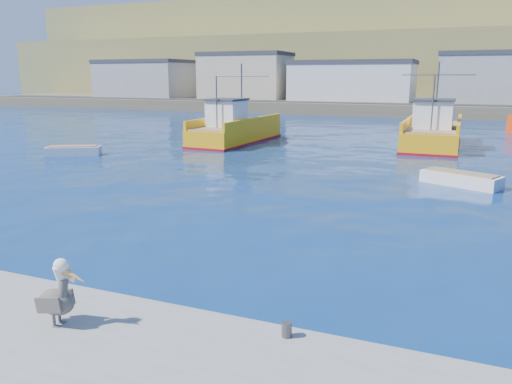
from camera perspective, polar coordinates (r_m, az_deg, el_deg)
ground at (r=14.11m, az=-3.76°, el=-9.40°), size 260.00×260.00×0.00m
dock_bollards at (r=10.86m, az=-8.88°, el=-12.98°), size 36.20×0.20×0.30m
far_shore at (r=121.10m, az=19.97°, el=14.07°), size 200.00×81.00×24.00m
trawler_yellow_a at (r=41.55m, az=-2.47°, el=7.07°), size 4.95×11.00×6.45m
trawler_yellow_b at (r=41.52m, az=19.55°, el=6.38°), size 5.49×11.60×6.55m
skiff_left at (r=37.19m, az=-20.13°, el=4.38°), size 3.82×2.81×0.79m
skiff_mid at (r=27.23m, az=22.35°, el=1.27°), size 4.03×2.83×0.83m
pelican at (r=10.89m, az=-21.74°, el=-11.05°), size 1.17×0.55×1.43m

